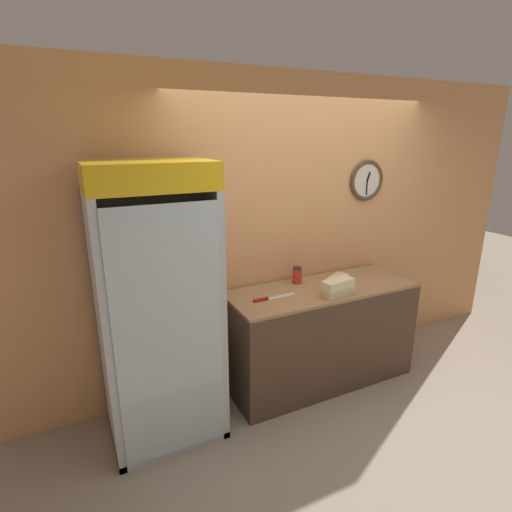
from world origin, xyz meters
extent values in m
plane|color=gray|center=(0.00, 0.00, 0.00)|extent=(14.00, 14.00, 0.00)
cube|color=tan|center=(0.00, 1.22, 1.35)|extent=(5.20, 0.06, 2.70)
torus|color=#4C3823|center=(0.68, 1.18, 1.77)|extent=(0.39, 0.04, 0.39)
cylinder|color=silver|center=(0.68, 1.18, 1.77)|extent=(0.32, 0.01, 0.32)
cube|color=black|center=(0.69, 1.17, 1.81)|extent=(0.04, 0.01, 0.08)
cube|color=black|center=(0.68, 1.17, 1.70)|extent=(0.01, 0.01, 0.13)
cube|color=#4C3828|center=(0.00, 0.86, 0.44)|extent=(1.70, 0.62, 0.89)
cube|color=#9E754C|center=(0.00, 0.86, 0.90)|extent=(1.70, 0.62, 0.02)
cube|color=#B2B7BC|center=(-1.44, 1.15, 0.93)|extent=(0.80, 0.04, 1.85)
cube|color=#B2B7BC|center=(-1.81, 0.84, 0.93)|extent=(0.05, 0.66, 1.85)
cube|color=#B2B7BC|center=(-1.06, 0.84, 0.93)|extent=(0.05, 0.66, 1.85)
cube|color=#B2B7BC|center=(-1.44, 0.84, 0.03)|extent=(0.80, 0.66, 0.05)
cube|color=white|center=(-1.44, 1.13, 0.93)|extent=(0.70, 0.02, 1.75)
cube|color=silver|center=(-1.44, 0.50, 0.93)|extent=(0.70, 0.01, 1.75)
cube|color=gold|center=(-1.44, 0.81, 1.94)|extent=(0.80, 0.60, 0.18)
cube|color=silver|center=(-1.44, 0.82, 0.43)|extent=(0.68, 0.54, 0.01)
cube|color=silver|center=(-1.44, 0.82, 0.77)|extent=(0.68, 0.54, 0.01)
cube|color=silver|center=(-1.44, 0.82, 1.10)|extent=(0.68, 0.54, 0.01)
cube|color=silver|center=(-1.44, 0.82, 1.44)|extent=(0.68, 0.54, 0.01)
cylinder|color=navy|center=(-1.43, 0.59, 0.52)|extent=(0.06, 0.06, 0.16)
cylinder|color=navy|center=(-1.43, 0.59, 0.63)|extent=(0.02, 0.02, 0.07)
cylinder|color=gold|center=(-1.26, 0.59, 1.53)|extent=(0.07, 0.07, 0.17)
cylinder|color=gold|center=(-1.26, 0.59, 1.65)|extent=(0.03, 0.03, 0.07)
cylinder|color=gold|center=(-1.62, 0.60, 1.50)|extent=(0.07, 0.07, 0.12)
cylinder|color=gold|center=(-1.62, 0.60, 1.59)|extent=(0.03, 0.03, 0.05)
cylinder|color=#2D6B38|center=(-1.67, 0.59, 1.17)|extent=(0.06, 0.06, 0.11)
cylinder|color=#2D6B38|center=(-1.67, 0.59, 1.25)|extent=(0.02, 0.02, 0.05)
cylinder|color=#B2BCCC|center=(-1.15, 0.59, 1.53)|extent=(0.07, 0.07, 0.16)
cylinder|color=#B2BCCC|center=(-1.15, 0.59, 1.64)|extent=(0.03, 0.03, 0.07)
cylinder|color=#5B2D19|center=(-1.32, 0.60, 0.86)|extent=(0.08, 0.08, 0.18)
cylinder|color=#5B2D19|center=(-1.32, 0.60, 0.99)|extent=(0.03, 0.03, 0.08)
cylinder|color=gold|center=(-1.23, 0.60, 1.18)|extent=(0.07, 0.07, 0.14)
cylinder|color=gold|center=(-1.23, 0.60, 1.29)|extent=(0.03, 0.03, 0.06)
cylinder|color=#5B2D19|center=(-1.25, 0.59, 0.53)|extent=(0.06, 0.06, 0.18)
cylinder|color=#5B2D19|center=(-1.25, 0.59, 0.66)|extent=(0.02, 0.02, 0.08)
cube|color=tan|center=(0.00, 0.65, 0.95)|extent=(0.29, 0.15, 0.07)
cube|color=beige|center=(0.00, 0.65, 1.02)|extent=(0.29, 0.16, 0.07)
cube|color=beige|center=(0.17, 0.88, 0.95)|extent=(0.29, 0.22, 0.07)
cube|color=silver|center=(-0.43, 0.84, 0.91)|extent=(0.26, 0.06, 0.00)
cube|color=maroon|center=(-0.62, 0.83, 0.92)|extent=(0.13, 0.03, 0.02)
cylinder|color=#B72D23|center=(-0.14, 1.05, 0.98)|extent=(0.08, 0.08, 0.14)
cylinder|color=#262628|center=(-0.14, 1.05, 1.05)|extent=(0.08, 0.08, 0.01)
camera|label=1|loc=(-1.95, -1.81, 2.19)|focal=28.00mm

